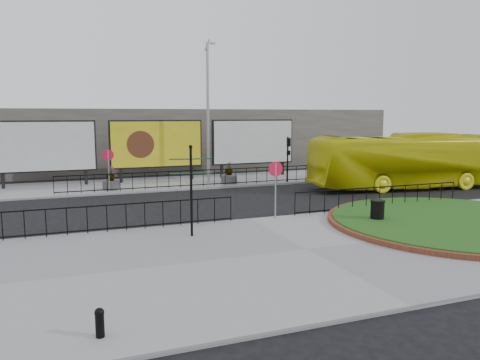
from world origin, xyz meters
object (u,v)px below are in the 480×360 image
fingerpost_sign (191,182)px  litter_bin (377,212)px  bollard (100,321)px  billboard_mid (157,144)px  planter_a (111,182)px  lamp_post (208,111)px  bus (407,161)px  planter_c (229,176)px

fingerpost_sign → litter_bin: 7.82m
fingerpost_sign → bollard: 8.19m
billboard_mid → planter_a: bearing=-141.0°
planter_a → lamp_post: bearing=6.4°
bus → planter_a: bus is taller
lamp_post → planter_a: bearing=-173.6°
lamp_post → bollard: (-8.44, -20.00, -4.37)m
lamp_post → bollard: lamp_post is taller
planter_a → fingerpost_sign: bearing=-82.2°
bus → planter_c: bus is taller
litter_bin → planter_c: 13.10m
litter_bin → bus: bearing=43.9°
fingerpost_sign → planter_c: size_ratio=2.36×
bollard → litter_bin: litter_bin is taller
fingerpost_sign → bus: bearing=36.7°
bus → fingerpost_sign: bearing=121.7°
fingerpost_sign → bollard: size_ratio=5.49×
bollard → planter_a: (2.12, 19.29, 0.12)m
fingerpost_sign → litter_bin: fingerpost_sign is taller
bollard → billboard_mid: bearing=76.1°
billboard_mid → fingerpost_sign: (-1.63, -14.92, -0.45)m
fingerpost_sign → litter_bin: size_ratio=3.43×
lamp_post → litter_bin: bearing=-77.7°
planter_a → planter_c: 7.46m
billboard_mid → litter_bin: bearing=-69.1°
billboard_mid → litter_bin: 16.97m
fingerpost_sign → bollard: fingerpost_sign is taller
billboard_mid → litter_bin: (6.00, -15.75, -1.98)m
bollard → bus: (19.42, 13.90, 1.26)m
planter_a → billboard_mid: bearing=39.0°
lamp_post → litter_bin: size_ratio=9.41×
planter_a → planter_c: size_ratio=0.98×
billboard_mid → bollard: billboard_mid is taller
billboard_mid → bollard: 22.73m
billboard_mid → bollard: bearing=-103.9°
billboard_mid → bus: bearing=-30.0°
billboard_mid → fingerpost_sign: 15.01m
bollard → lamp_post: bearing=67.1°
litter_bin → planter_a: planter_a is taller
billboard_mid → bollard: (-5.43, -21.97, -2.14)m
lamp_post → bus: 12.94m
fingerpost_sign → bus: (15.61, 6.84, -0.44)m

